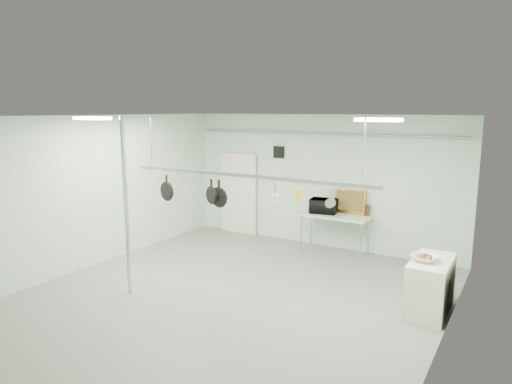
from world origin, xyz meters
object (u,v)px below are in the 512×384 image
Objects in this scene: microwave at (324,206)px; skillet_mid at (211,191)px; side_cabinet at (430,286)px; coffee_canister at (329,210)px; skillet_right at (219,194)px; prep_table at (335,218)px; pot_rack at (243,174)px; chrome_pole at (126,207)px; skillet_left at (167,188)px; fruit_bowl at (424,258)px.

microwave is 3.50m from skillet_mid.
coffee_canister is at bearing 141.21° from side_cabinet.
skillet_right reaches higher than coffee_canister.
skillet_right is at bearing 70.00° from microwave.
prep_table is 0.22m from coffee_canister.
side_cabinet is 3.62m from pot_rack.
skillet_mid reaches higher than coffee_canister.
chrome_pole is 2.67× the size of side_cabinet.
pot_rack is 1.79m from skillet_left.
skillet_right reaches higher than prep_table.
chrome_pole reaches higher than prep_table.
skillet_right is at bearing 10.87° from skillet_left.
skillet_right reaches higher than microwave.
chrome_pole is 2.00× the size of prep_table.
pot_rack reaches higher than coffee_canister.
skillet_mid is (-0.68, 0.00, -0.36)m from pot_rack.
coffee_canister is at bearing 93.08° from skillet_mid.
skillet_right is (1.23, 0.00, -0.00)m from skillet_left.
pot_rack is 23.11× the size of coffee_canister.
skillet_mid is at bearing -164.74° from fruit_bowl.
prep_table is 0.38m from microwave.
pot_rack is at bearing -159.55° from side_cabinet.
skillet_left is (-4.60, -0.96, 0.88)m from fruit_bowl.
coffee_canister is (0.17, -0.07, -0.07)m from microwave.
fruit_bowl is 0.83× the size of skillet_left.
skillet_left is 1.07m from skillet_mid.
coffee_canister reaches higher than prep_table.
skillet_mid is (-1.08, -3.30, 1.03)m from prep_table.
prep_table is at bearing 91.33° from skillet_mid.
microwave is (2.00, 4.22, -0.53)m from chrome_pole.
prep_table is at bearing 61.29° from chrome_pole.
chrome_pole is 4.72m from coffee_canister.
fruit_bowl is at bearing 18.65° from pot_rack.
microwave is 1.47× the size of fruit_bowl.
prep_table is 4.06m from skillet_left.
skillet_mid is (-0.78, -3.32, 0.79)m from microwave.
microwave is at bearing 64.62° from chrome_pole.
pot_rack reaches higher than side_cabinet.
coffee_canister is at bearing 147.29° from microwave.
pot_rack is at bearing 19.42° from skillet_mid.
side_cabinet is (2.55, -2.20, -0.38)m from prep_table.
coffee_canister is at bearing 81.56° from skillet_right.
microwave is 1.41× the size of skillet_mid.
fruit_bowl is at bearing 21.14° from skillet_right.
skillet_mid reaches higher than fruit_bowl.
skillet_left reaches higher than fruit_bowl.
pot_rack is at bearing -96.91° from prep_table.
skillet_left is at bearing -123.02° from prep_table.
skillet_left is at bearing -166.81° from side_cabinet.
chrome_pole reaches higher than pot_rack.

